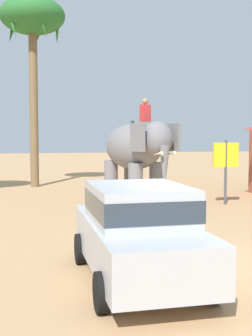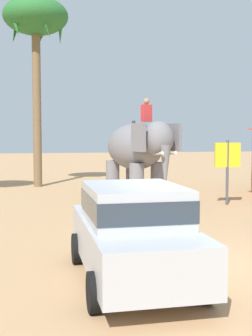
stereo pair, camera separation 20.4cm
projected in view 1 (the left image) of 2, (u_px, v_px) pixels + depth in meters
ground_plane at (198, 267)px, 8.60m from camera, size 120.00×120.00×0.00m
car_sedan_foreground at (138, 229)px, 7.72m from camera, size 1.90×4.11×1.70m
elephant_with_mahout at (136, 151)px, 16.35m from camera, size 2.49×4.02×3.88m
palm_tree_left_of_road at (33, 22)px, 21.79m from camera, size 3.20×3.20×9.34m
signboard_yellow at (226, 159)px, 16.42m from camera, size 1.00×0.10×2.40m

